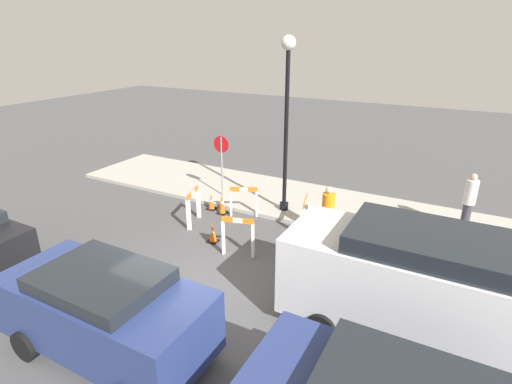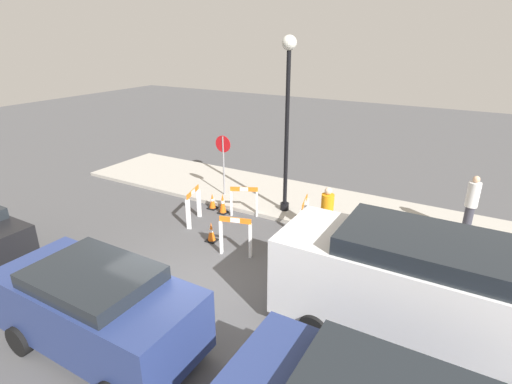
# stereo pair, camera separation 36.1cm
# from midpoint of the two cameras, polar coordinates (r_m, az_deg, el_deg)

# --- Properties ---
(ground_plane) EXTENTS (60.00, 60.00, 0.00)m
(ground_plane) POSITION_cam_midpoint_polar(r_m,az_deg,el_deg) (9.65, -9.93, -14.45)
(ground_plane) COLOR #4C4C4F
(sidewalk_slab) EXTENTS (18.00, 3.50, 0.13)m
(sidewalk_slab) POSITION_cam_midpoint_polar(r_m,az_deg,el_deg) (14.36, 5.42, -1.28)
(sidewalk_slab) COLOR #ADA89E
(sidewalk_slab) RESTS_ON ground_plane
(streetlamp_post) EXTENTS (0.44, 0.44, 5.50)m
(streetlamp_post) POSITION_cam_midpoint_polar(r_m,az_deg,el_deg) (12.49, 3.58, 12.42)
(streetlamp_post) COLOR black
(streetlamp_post) RESTS_ON sidewalk_slab
(stop_sign) EXTENTS (0.60, 0.06, 2.21)m
(stop_sign) POSITION_cam_midpoint_polar(r_m,az_deg,el_deg) (14.27, -5.67, 5.14)
(stop_sign) COLOR gray
(stop_sign) RESTS_ON sidewalk_slab
(barricade_0) EXTENTS (0.36, 0.93, 1.03)m
(barricade_0) POSITION_cam_midpoint_polar(r_m,az_deg,el_deg) (12.22, 6.13, -3.00)
(barricade_0) COLOR white
(barricade_0) RESTS_ON ground_plane
(barricade_1) EXTENTS (0.87, 0.51, 1.02)m
(barricade_1) POSITION_cam_midpoint_polar(r_m,az_deg,el_deg) (13.09, -2.55, -1.20)
(barricade_1) COLOR white
(barricade_1) RESTS_ON ground_plane
(barricade_2) EXTENTS (0.41, 0.96, 1.13)m
(barricade_2) POSITION_cam_midpoint_polar(r_m,az_deg,el_deg) (12.71, -9.74, -1.92)
(barricade_2) COLOR white
(barricade_2) RESTS_ON ground_plane
(barricade_3) EXTENTS (0.88, 0.37, 1.13)m
(barricade_3) POSITION_cam_midpoint_polar(r_m,az_deg,el_deg) (10.77, -3.56, -6.20)
(barricade_3) COLOR white
(barricade_3) RESTS_ON ground_plane
(traffic_cone_0) EXTENTS (0.30, 0.30, 0.72)m
(traffic_cone_0) POSITION_cam_midpoint_polar(r_m,az_deg,el_deg) (13.39, -5.64, -1.72)
(traffic_cone_0) COLOR black
(traffic_cone_0) RESTS_ON ground_plane
(traffic_cone_1) EXTENTS (0.30, 0.30, 0.60)m
(traffic_cone_1) POSITION_cam_midpoint_polar(r_m,az_deg,el_deg) (11.66, -7.10, -5.81)
(traffic_cone_1) COLOR black
(traffic_cone_1) RESTS_ON ground_plane
(traffic_cone_2) EXTENTS (0.30, 0.30, 0.57)m
(traffic_cone_2) POSITION_cam_midpoint_polar(r_m,az_deg,el_deg) (13.80, -7.13, -1.40)
(traffic_cone_2) COLOR black
(traffic_cone_2) RESTS_ON ground_plane
(person_worker) EXTENTS (0.42, 0.42, 1.64)m
(person_worker) POSITION_cam_midpoint_polar(r_m,az_deg,el_deg) (11.65, 9.35, -2.77)
(person_worker) COLOR #33333D
(person_worker) RESTS_ON ground_plane
(person_pedestrian) EXTENTS (0.43, 0.43, 1.81)m
(person_pedestrian) POSITION_cam_midpoint_polar(r_m,az_deg,el_deg) (13.13, 27.46, -1.12)
(person_pedestrian) COLOR #33333D
(person_pedestrian) RESTS_ON sidewalk_slab
(parked_car_1) EXTENTS (4.02, 1.94, 1.75)m
(parked_car_1) POSITION_cam_midpoint_polar(r_m,az_deg,el_deg) (8.09, -21.93, -15.23)
(parked_car_1) COLOR navy
(parked_car_1) RESTS_ON ground_plane
(work_van) EXTENTS (5.35, 2.10, 2.32)m
(work_van) POSITION_cam_midpoint_polar(r_m,az_deg,el_deg) (8.26, 21.89, -12.05)
(work_van) COLOR white
(work_van) RESTS_ON ground_plane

